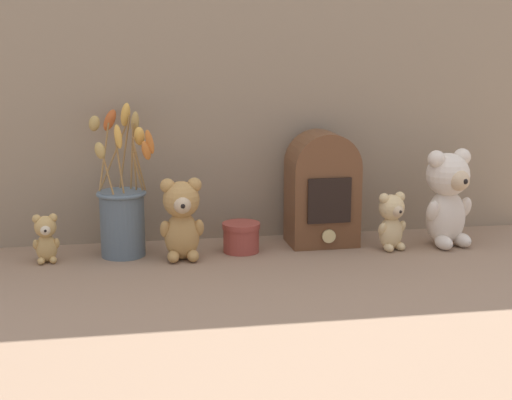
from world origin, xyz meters
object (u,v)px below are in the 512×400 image
object	(u,v)px
teddy_bear_medium	(182,217)
vintage_radio	(322,187)
decorative_tin_tall	(241,237)
teddy_bear_tiny	(46,237)
teddy_bear_small	(392,220)
teddy_bear_large	(448,196)
flower_vase	(122,212)

from	to	relation	value
teddy_bear_medium	vintage_radio	distance (m)	0.36
teddy_bear_medium	decorative_tin_tall	distance (m)	0.16
teddy_bear_medium	decorative_tin_tall	world-z (taller)	teddy_bear_medium
teddy_bear_medium	teddy_bear_tiny	distance (m)	0.31
teddy_bear_small	teddy_bear_tiny	world-z (taller)	teddy_bear_small
teddy_bear_medium	teddy_bear_tiny	world-z (taller)	teddy_bear_medium
teddy_bear_large	teddy_bear_tiny	bearing A→B (deg)	178.58
teddy_bear_tiny	vintage_radio	world-z (taller)	vintage_radio
teddy_bear_tiny	decorative_tin_tall	world-z (taller)	teddy_bear_tiny
vintage_radio	flower_vase	bearing A→B (deg)	-177.59
flower_vase	decorative_tin_tall	xyz separation A→B (m)	(0.28, -0.02, -0.07)
teddy_bear_medium	vintage_radio	bearing A→B (deg)	12.55
teddy_bear_large	flower_vase	size ratio (longest dim) A/B	0.67
teddy_bear_medium	vintage_radio	size ratio (longest dim) A/B	0.68
teddy_bear_small	flower_vase	world-z (taller)	flower_vase
teddy_bear_small	decorative_tin_tall	distance (m)	0.36
teddy_bear_tiny	decorative_tin_tall	size ratio (longest dim) A/B	1.24
teddy_bear_large	teddy_bear_small	bearing A→B (deg)	-176.13
flower_vase	vintage_radio	distance (m)	0.48
teddy_bear_medium	teddy_bear_small	xyz separation A→B (m)	(0.50, -0.00, -0.03)
teddy_bear_small	flower_vase	size ratio (longest dim) A/B	0.40
teddy_bear_small	teddy_bear_tiny	distance (m)	0.81
teddy_bear_large	vintage_radio	size ratio (longest dim) A/B	0.85
decorative_tin_tall	teddy_bear_small	bearing A→B (deg)	-6.83
teddy_bear_tiny	teddy_bear_small	bearing A→B (deg)	-2.37
teddy_bear_tiny	flower_vase	distance (m)	0.18
teddy_bear_tiny	vintage_radio	size ratio (longest dim) A/B	0.40
teddy_bear_small	flower_vase	bearing A→B (deg)	174.56
decorative_tin_tall	teddy_bear_medium	bearing A→B (deg)	-164.39
teddy_bear_medium	teddy_bear_small	bearing A→B (deg)	-0.32
teddy_bear_large	flower_vase	world-z (taller)	flower_vase
teddy_bear_large	decorative_tin_tall	xyz separation A→B (m)	(-0.50, 0.03, -0.09)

